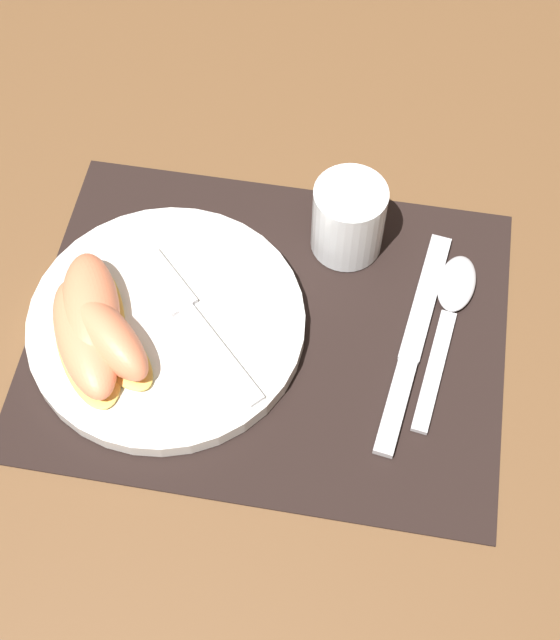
{
  "coord_description": "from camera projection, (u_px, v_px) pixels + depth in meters",
  "views": [
    {
      "loc": [
        0.08,
        -0.39,
        0.69
      ],
      "look_at": [
        0.01,
        -0.0,
        0.02
      ],
      "focal_mm": 50.0,
      "sensor_mm": 36.0,
      "label": 1
    }
  ],
  "objects": [
    {
      "name": "plate",
      "position": [
        167.0,
        324.0,
        0.78
      ],
      "size": [
        0.24,
        0.24,
        0.02
      ],
      "color": "white",
      "rests_on": "placemat"
    },
    {
      "name": "citrus_wedge_2",
      "position": [
        107.0,
        337.0,
        0.75
      ],
      "size": [
        0.11,
        0.1,
        0.04
      ],
      "color": "#F7C656",
      "rests_on": "plate"
    },
    {
      "name": "fork",
      "position": [
        190.0,
        314.0,
        0.78
      ],
      "size": [
        0.14,
        0.14,
        0.0
      ],
      "color": "#BCBCC1",
      "rests_on": "plate"
    },
    {
      "name": "citrus_wedge_0",
      "position": [
        91.0,
        312.0,
        0.76
      ],
      "size": [
        0.09,
        0.13,
        0.04
      ],
      "color": "#F7C656",
      "rests_on": "plate"
    },
    {
      "name": "citrus_wedge_1",
      "position": [
        85.0,
        339.0,
        0.75
      ],
      "size": [
        0.11,
        0.13,
        0.04
      ],
      "color": "#F7C656",
      "rests_on": "plate"
    },
    {
      "name": "ground_plane",
      "position": [
        268.0,
        330.0,
        0.79
      ],
      "size": [
        3.0,
        3.0,
        0.0
      ],
      "primitive_type": "plane",
      "color": "brown"
    },
    {
      "name": "knife",
      "position": [
        413.0,
        345.0,
        0.78
      ],
      "size": [
        0.05,
        0.23,
        0.01
      ],
      "color": "#BCBCC1",
      "rests_on": "placemat"
    },
    {
      "name": "placemat",
      "position": [
        268.0,
        329.0,
        0.79
      ],
      "size": [
        0.42,
        0.32,
        0.0
      ],
      "color": "black",
      "rests_on": "ground_plane"
    },
    {
      "name": "juice_glass",
      "position": [
        348.0,
        222.0,
        0.81
      ],
      "size": [
        0.07,
        0.07,
        0.08
      ],
      "color": "silver",
      "rests_on": "placemat"
    },
    {
      "name": "spoon",
      "position": [
        451.0,
        306.0,
        0.8
      ],
      "size": [
        0.05,
        0.18,
        0.01
      ],
      "color": "#BCBCC1",
      "rests_on": "placemat"
    }
  ]
}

